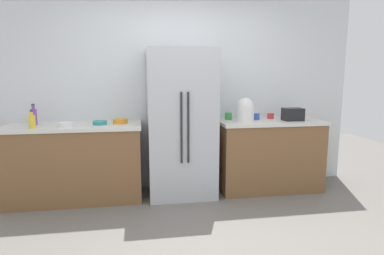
% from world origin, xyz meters
% --- Properties ---
extents(ground_plane, '(9.80, 9.80, 0.00)m').
position_xyz_m(ground_plane, '(0.00, 0.00, 0.00)').
color(ground_plane, slate).
extents(kitchen_back_panel, '(4.90, 0.10, 2.75)m').
position_xyz_m(kitchen_back_panel, '(0.00, 1.69, 1.38)').
color(kitchen_back_panel, silver).
rests_on(kitchen_back_panel, ground_plane).
extents(counter_left, '(1.62, 0.65, 0.93)m').
position_xyz_m(counter_left, '(-1.30, 1.32, 0.47)').
color(counter_left, brown).
rests_on(counter_left, ground_plane).
extents(counter_right, '(1.37, 0.65, 0.93)m').
position_xyz_m(counter_right, '(1.20, 1.32, 0.47)').
color(counter_right, brown).
rests_on(counter_right, ground_plane).
extents(refrigerator, '(0.83, 0.68, 1.84)m').
position_xyz_m(refrigerator, '(0.02, 1.30, 0.92)').
color(refrigerator, '#B7BABF').
rests_on(refrigerator, ground_plane).
extents(toaster, '(0.25, 0.18, 0.16)m').
position_xyz_m(toaster, '(1.49, 1.25, 1.01)').
color(toaster, black).
rests_on(toaster, counter_right).
extents(rice_cooker, '(0.24, 0.24, 0.30)m').
position_xyz_m(rice_cooker, '(0.85, 1.30, 1.08)').
color(rice_cooker, white).
rests_on(rice_cooker, counter_right).
extents(bottle_a, '(0.07, 0.07, 0.25)m').
position_xyz_m(bottle_a, '(-1.75, 1.42, 1.04)').
color(bottle_a, purple).
rests_on(bottle_a, counter_left).
extents(bottle_b, '(0.07, 0.07, 0.20)m').
position_xyz_m(bottle_b, '(-1.69, 1.15, 1.01)').
color(bottle_b, yellow).
rests_on(bottle_b, counter_left).
extents(cup_a, '(0.07, 0.07, 0.08)m').
position_xyz_m(cup_a, '(1.05, 1.41, 0.97)').
color(cup_a, blue).
rests_on(cup_a, counter_right).
extents(cup_b, '(0.09, 0.09, 0.07)m').
position_xyz_m(cup_b, '(1.27, 1.48, 0.97)').
color(cup_b, red).
rests_on(cup_b, counter_right).
extents(cup_c, '(0.09, 0.09, 0.09)m').
position_xyz_m(cup_c, '(0.68, 1.47, 0.98)').
color(cup_c, green).
rests_on(cup_c, counter_right).
extents(bowl_a, '(0.17, 0.17, 0.05)m').
position_xyz_m(bowl_a, '(-1.35, 1.19, 0.96)').
color(bowl_a, white).
rests_on(bowl_a, counter_left).
extents(bowl_b, '(0.17, 0.17, 0.05)m').
position_xyz_m(bowl_b, '(-0.97, 1.30, 0.96)').
color(bowl_b, teal).
rests_on(bowl_b, counter_left).
extents(bowl_c, '(0.18, 0.18, 0.05)m').
position_xyz_m(bowl_c, '(-0.74, 1.36, 0.96)').
color(bowl_c, orange).
rests_on(bowl_c, counter_left).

